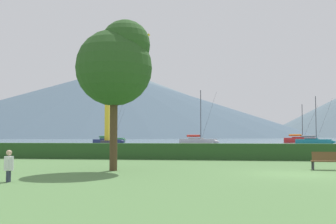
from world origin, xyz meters
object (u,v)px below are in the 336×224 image
sailboat_slip_5 (199,141)px  park_bench_near_path (328,160)px  sailboat_slip_1 (300,140)px  dock_crane (109,106)px  sailboat_slip_2 (109,141)px  park_tree (116,63)px  sailboat_slip_6 (112,139)px  person_seated_viewer (9,164)px  sailboat_slip_0 (314,141)px

sailboat_slip_5 → park_bench_near_path: (9.96, -55.28, -0.13)m
sailboat_slip_1 → dock_crane: bearing=-137.0°
sailboat_slip_2 → park_tree: bearing=-60.3°
sailboat_slip_1 → park_tree: bearing=-97.0°
sailboat_slip_1 → park_bench_near_path: (-12.87, -77.77, -0.16)m
sailboat_slip_6 → park_tree: sailboat_slip_6 is taller
park_bench_near_path → sailboat_slip_1: bearing=81.2°
sailboat_slip_6 → park_bench_near_path: (35.08, -85.86, -0.09)m
person_seated_viewer → sailboat_slip_6: bearing=88.0°
sailboat_slip_1 → sailboat_slip_6: 48.63m
park_bench_near_path → dock_crane: dock_crane is taller
sailboat_slip_2 → park_tree: sailboat_slip_2 is taller
sailboat_slip_2 → person_seated_viewer: 66.37m
person_seated_viewer → sailboat_slip_0: bearing=53.9°
park_tree → sailboat_slip_6: bearing=105.4°
dock_crane → sailboat_slip_0: bearing=9.9°
sailboat_slip_5 → dock_crane: dock_crane is taller
sailboat_slip_1 → person_seated_viewer: bearing=-97.7°
sailboat_slip_0 → dock_crane: bearing=-152.7°
sailboat_slip_0 → person_seated_viewer: size_ratio=7.38×
sailboat_slip_0 → park_bench_near_path: (-11.85, -58.59, -0.08)m
sailboat_slip_6 → person_seated_viewer: 95.67m
sailboat_slip_0 → park_tree: bearing=-93.2°
sailboat_slip_0 → dock_crane: (-38.35, -6.66, 6.73)m
sailboat_slip_1 → sailboat_slip_2: (-40.96, -20.37, -0.11)m
sailboat_slip_5 → park_tree: bearing=-71.1°
sailboat_slip_1 → person_seated_viewer: sailboat_slip_1 is taller
sailboat_slip_1 → park_tree: size_ratio=1.16×
sailboat_slip_1 → dock_crane: dock_crane is taller
sailboat_slip_6 → person_seated_viewer: sailboat_slip_6 is taller
park_tree → park_bench_near_path: bearing=10.0°
sailboat_slip_0 → sailboat_slip_6: bearing=167.3°
sailboat_slip_1 → sailboat_slip_2: size_ratio=1.03×
dock_crane → sailboat_slip_5: bearing=11.4°
sailboat_slip_2 → sailboat_slip_6: size_ratio=0.96×
sailboat_slip_6 → person_seated_viewer: bearing=-67.8°
sailboat_slip_2 → person_seated_viewer: (14.28, -64.81, 0.11)m
park_bench_near_path → park_tree: park_tree is taller
sailboat_slip_0 → park_bench_near_path: 59.78m
park_bench_near_path → sailboat_slip_5: bearing=100.9°
sailboat_slip_0 → dock_crane: 39.50m
sailboat_slip_5 → dock_crane: bearing=-148.7°
sailboat_slip_2 → sailboat_slip_6: sailboat_slip_6 is taller
sailboat_slip_5 → sailboat_slip_1: bearing=64.4°
sailboat_slip_2 → sailboat_slip_5: (18.14, -2.13, 0.08)m
sailboat_slip_2 → sailboat_slip_6: (-6.99, 28.46, 0.04)m
sailboat_slip_0 → sailboat_slip_5: sailboat_slip_5 is taller
sailboat_slip_0 → sailboat_slip_1: 19.21m
park_bench_near_path → sailboat_slip_0: bearing=79.2°
sailboat_slip_1 → sailboat_slip_5: 32.05m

